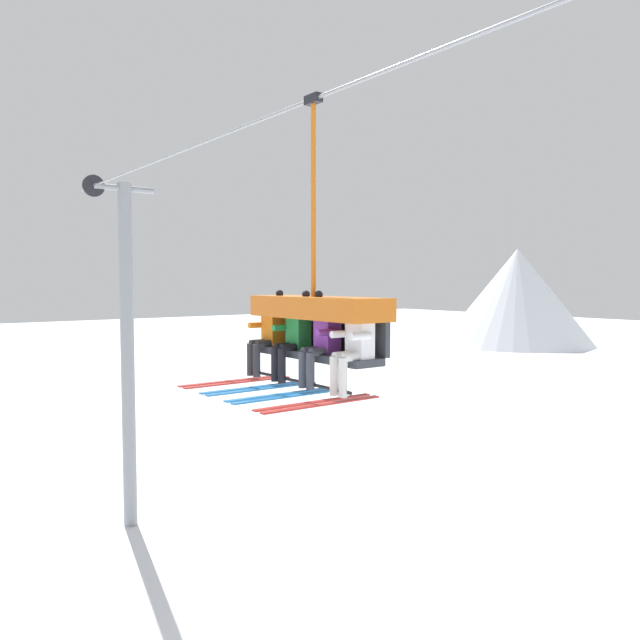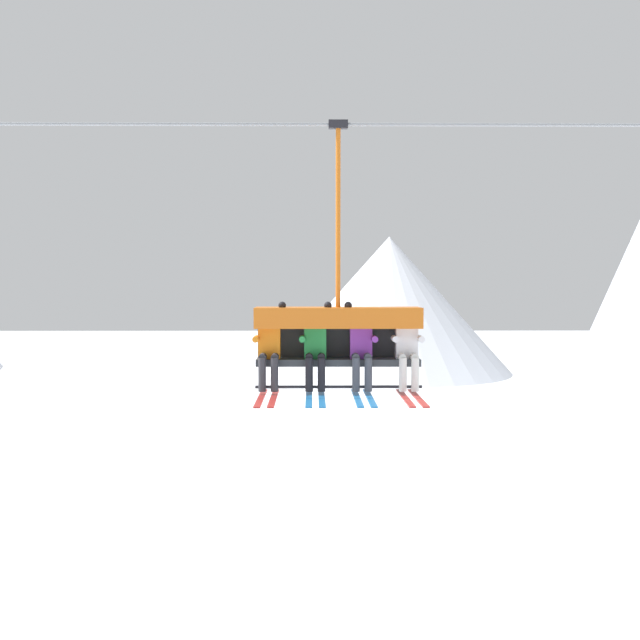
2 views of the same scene
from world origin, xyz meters
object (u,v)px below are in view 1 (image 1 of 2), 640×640
object	(u,v)px
lift_tower_near	(127,348)
chairlift_chair	(318,316)
skier_white	(352,346)
skier_green	(291,337)
skier_purple	(320,340)
skier_orange	(266,333)

from	to	relation	value
lift_tower_near	chairlift_chair	distance (m)	9.68
skier_white	chairlift_chair	bearing A→B (deg)	167.62
lift_tower_near	skier_green	size ratio (longest dim) A/B	5.52
chairlift_chair	skier_green	distance (m)	0.50
lift_tower_near	skier_green	bearing A→B (deg)	-5.72
lift_tower_near	skier_purple	world-z (taller)	lift_tower_near
skier_orange	skier_purple	bearing A→B (deg)	0.00
lift_tower_near	skier_orange	bearing A→B (deg)	-6.17
skier_orange	skier_green	world-z (taller)	same
skier_orange	skier_white	xyz separation A→B (m)	(2.01, -0.01, -0.02)
skier_orange	skier_purple	world-z (taller)	same
skier_green	skier_purple	bearing A→B (deg)	0.00
skier_orange	skier_purple	distance (m)	1.33
chairlift_chair	skier_green	bearing A→B (deg)	-147.19
skier_purple	skier_white	size ratio (longest dim) A/B	1.00
skier_green	skier_purple	distance (m)	0.66
chairlift_chair	skier_orange	xyz separation A→B (m)	(-1.00, -0.21, -0.30)
lift_tower_near	skier_purple	xyz separation A→B (m)	(9.89, -0.92, 1.02)
skier_white	skier_green	bearing A→B (deg)	179.71
skier_green	skier_purple	xyz separation A→B (m)	(0.66, 0.00, 0.00)
skier_orange	skier_green	distance (m)	0.67
lift_tower_near	skier_purple	bearing A→B (deg)	-5.34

